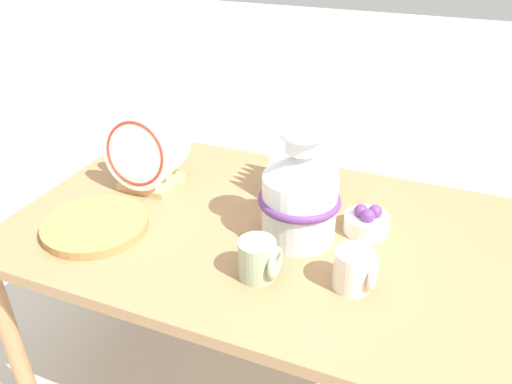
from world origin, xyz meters
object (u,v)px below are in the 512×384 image
(ceramic_vase, at_px, (300,193))
(wicker_charger_stack, at_px, (95,225))
(dish_rack_square_plates, at_px, (305,172))
(dish_rack_round_plates, at_px, (146,157))
(mug_sage_glaze, at_px, (259,259))
(fruit_bowl, at_px, (367,221))
(mug_cream_glaze, at_px, (355,270))

(ceramic_vase, height_order, wicker_charger_stack, ceramic_vase)
(dish_rack_square_plates, xyz_separation_m, wicker_charger_stack, (-0.50, -0.41, -0.07))
(dish_rack_round_plates, bearing_deg, ceramic_vase, -8.88)
(mug_sage_glaze, xyz_separation_m, fruit_bowl, (0.21, 0.30, -0.02))
(fruit_bowl, bearing_deg, ceramic_vase, -151.49)
(wicker_charger_stack, distance_m, fruit_bowl, 0.78)
(dish_rack_round_plates, xyz_separation_m, mug_cream_glaze, (0.74, -0.24, -0.06))
(mug_cream_glaze, xyz_separation_m, fruit_bowl, (-0.02, 0.25, -0.02))
(mug_sage_glaze, bearing_deg, wicker_charger_stack, 178.10)
(dish_rack_square_plates, xyz_separation_m, fruit_bowl, (0.23, -0.13, -0.05))
(dish_rack_square_plates, bearing_deg, wicker_charger_stack, -140.73)
(dish_rack_square_plates, distance_m, mug_cream_glaze, 0.45)
(wicker_charger_stack, distance_m, mug_sage_glaze, 0.52)
(ceramic_vase, height_order, fruit_bowl, ceramic_vase)
(mug_sage_glaze, distance_m, fruit_bowl, 0.37)
(dish_rack_square_plates, height_order, fruit_bowl, dish_rack_square_plates)
(dish_rack_round_plates, bearing_deg, mug_sage_glaze, -29.76)
(dish_rack_square_plates, distance_m, fruit_bowl, 0.26)
(ceramic_vase, xyz_separation_m, fruit_bowl, (0.17, 0.09, -0.11))
(wicker_charger_stack, relative_size, mug_sage_glaze, 2.88)
(dish_rack_round_plates, relative_size, mug_sage_glaze, 2.54)
(dish_rack_round_plates, bearing_deg, fruit_bowl, 0.79)
(dish_rack_round_plates, relative_size, fruit_bowl, 2.06)
(dish_rack_round_plates, height_order, mug_sage_glaze, dish_rack_round_plates)
(wicker_charger_stack, bearing_deg, mug_sage_glaze, -1.90)
(dish_rack_square_plates, relative_size, fruit_bowl, 1.66)
(dish_rack_round_plates, height_order, dish_rack_square_plates, dish_rack_round_plates)
(mug_cream_glaze, relative_size, mug_sage_glaze, 1.00)
(mug_cream_glaze, bearing_deg, wicker_charger_stack, -177.54)
(fruit_bowl, bearing_deg, mug_cream_glaze, -85.50)
(ceramic_vase, xyz_separation_m, dish_rack_square_plates, (-0.05, 0.22, -0.05))
(ceramic_vase, bearing_deg, wicker_charger_stack, -161.19)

